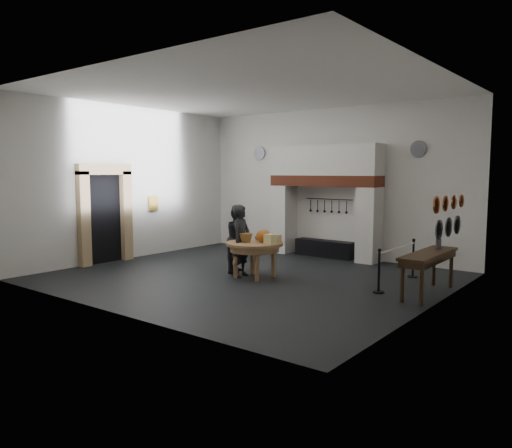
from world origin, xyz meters
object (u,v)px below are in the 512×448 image
Objects in this scene: visitor_near at (241,241)px; barrier_post_near at (379,272)px; visitor_far at (239,239)px; barrier_post_far at (413,259)px; side_table at (429,254)px; work_table at (255,244)px; iron_range at (325,248)px.

visitor_near is 3.44m from barrier_post_near.
visitor_far is 1.94× the size of barrier_post_far.
barrier_post_far is (3.37, 2.54, -0.44)m from visitor_near.
visitor_far is 4.36m from barrier_post_far.
visitor_far reaches higher than side_table.
work_table is at bearing -166.89° from side_table.
barrier_post_near and barrier_post_far have the same top height.
barrier_post_far is at bearing -84.91° from visitor_far.
visitor_far is at bearing -177.90° from barrier_post_near.
visitor_near is 1.98× the size of barrier_post_far.
visitor_far is (-0.72, 0.28, 0.03)m from work_table.
visitor_near is 1.02× the size of visitor_far.
work_table is 0.63× the size of side_table.
barrier_post_near is at bearing -45.65° from iron_range.
visitor_near is 4.24m from barrier_post_far.
barrier_post_near is 1.00× the size of barrier_post_far.
work_table is 3.10m from barrier_post_near.
visitor_far is (-0.40, 0.40, -0.02)m from visitor_near.
work_table is 1.55× the size of barrier_post_far.
side_table is at bearing 29.58° from barrier_post_near.
visitor_far is at bearing -150.44° from barrier_post_far.
barrier_post_near is (3.37, 0.54, -0.44)m from visitor_near.
work_table is at bearing -141.62° from barrier_post_far.
work_table is 0.77m from visitor_far.
iron_range is 1.36× the size of work_table.
side_table reaches higher than work_table.
iron_range is 3.47m from barrier_post_far.
visitor_far reaches higher than iron_range.
side_table reaches higher than iron_range.
iron_range is 3.76m from work_table.
iron_range is 1.09× the size of visitor_far.
side_table is at bearing -85.61° from visitor_near.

